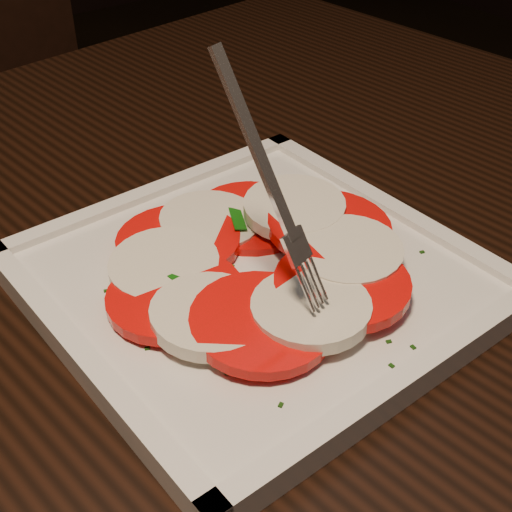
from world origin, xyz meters
The scene contains 4 objects.
table centered at (-0.16, 0.26, 0.65)m, with size 1.29×0.95×0.75m.
plate centered at (-0.08, 0.17, 0.76)m, with size 0.29×0.29×0.01m, color silver.
caprese_salad centered at (-0.08, 0.17, 0.78)m, with size 0.23×0.23×0.03m.
fork centered at (-0.10, 0.14, 0.86)m, with size 0.03×0.08×0.15m, color white, non-canonical shape.
Camera 1 is at (-0.31, -0.16, 1.08)m, focal length 50.00 mm.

